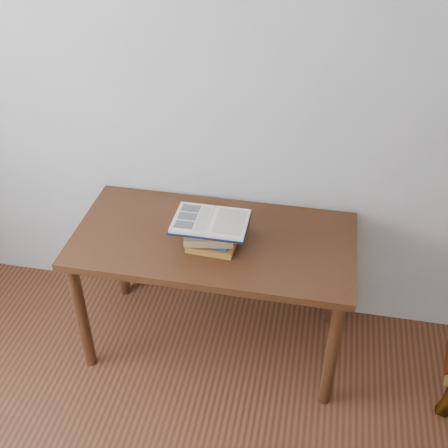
# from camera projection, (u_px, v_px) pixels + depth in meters

# --- Properties ---
(desk) EXTENTS (1.36, 0.68, 0.73)m
(desk) POSITION_uv_depth(u_px,v_px,m) (214.00, 253.00, 2.76)
(desk) COLOR #421D10
(desk) RESTS_ON ground
(book_stack) EXTENTS (0.25, 0.22, 0.12)m
(book_stack) POSITION_uv_depth(u_px,v_px,m) (210.00, 235.00, 2.61)
(book_stack) COLOR #9A5A23
(book_stack) RESTS_ON desk
(open_book) EXTENTS (0.35, 0.24, 0.03)m
(open_book) POSITION_uv_depth(u_px,v_px,m) (211.00, 222.00, 2.58)
(open_book) COLOR black
(open_book) RESTS_ON book_stack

